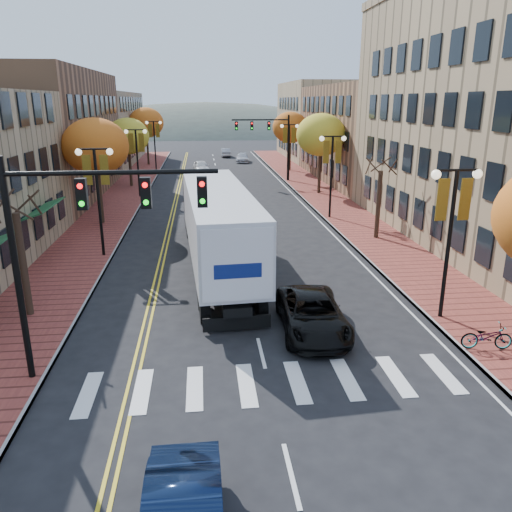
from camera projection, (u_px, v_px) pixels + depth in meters
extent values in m
plane|color=black|center=(278.00, 423.00, 13.68)|extent=(200.00, 200.00, 0.00)
cube|color=brown|center=(121.00, 201.00, 43.56)|extent=(4.00, 85.00, 0.15)
cube|color=brown|center=(322.00, 196.00, 45.42)|extent=(4.00, 85.00, 0.15)
cube|color=brown|center=(30.00, 135.00, 44.44)|extent=(12.00, 24.00, 11.00)
cube|color=#9E8966|center=(89.00, 128.00, 68.38)|extent=(12.00, 26.00, 9.50)
cube|color=brown|center=(390.00, 134.00, 53.94)|extent=(15.00, 24.00, 10.00)
cube|color=#9E8966|center=(337.00, 121.00, 74.66)|extent=(15.00, 20.00, 11.00)
cylinder|color=#382619|center=(23.00, 265.00, 19.67)|extent=(0.28, 0.28, 4.20)
cylinder|color=#382619|center=(100.00, 188.00, 34.74)|extent=(0.28, 0.28, 4.90)
ellipsoid|color=orange|center=(96.00, 146.00, 33.89)|extent=(4.48, 4.48, 3.81)
cylinder|color=#382619|center=(130.00, 163.00, 49.97)|extent=(0.28, 0.28, 4.55)
ellipsoid|color=yellow|center=(128.00, 136.00, 49.18)|extent=(4.16, 4.16, 3.54)
cylinder|color=#382619|center=(148.00, 145.00, 66.98)|extent=(0.28, 0.28, 5.04)
ellipsoid|color=orange|center=(146.00, 123.00, 66.10)|extent=(4.61, 4.61, 3.92)
cylinder|color=#382619|center=(378.00, 205.00, 31.01)|extent=(0.28, 0.28, 4.20)
cylinder|color=#382619|center=(320.00, 166.00, 46.09)|extent=(0.28, 0.28, 4.90)
ellipsoid|color=yellow|center=(321.00, 135.00, 45.23)|extent=(4.48, 4.48, 3.81)
cylinder|color=#382619|center=(290.00, 151.00, 61.29)|extent=(0.28, 0.28, 4.76)
ellipsoid|color=orange|center=(290.00, 127.00, 60.46)|extent=(4.35, 4.35, 3.70)
cylinder|color=black|center=(99.00, 205.00, 27.19)|extent=(0.16, 0.16, 6.00)
cylinder|color=black|center=(94.00, 149.00, 26.29)|extent=(1.60, 0.10, 0.10)
sphere|color=#FFF2CC|center=(78.00, 152.00, 26.25)|extent=(0.36, 0.36, 0.36)
sphere|color=#FFF2CC|center=(110.00, 152.00, 26.42)|extent=(0.36, 0.36, 0.36)
cube|color=#BA8D18|center=(87.00, 170.00, 26.57)|extent=(0.45, 0.03, 1.60)
cube|color=#BA8D18|center=(104.00, 170.00, 26.67)|extent=(0.45, 0.03, 1.60)
cylinder|color=black|center=(138.00, 164.00, 44.26)|extent=(0.16, 0.16, 6.00)
cylinder|color=black|center=(135.00, 130.00, 43.37)|extent=(1.60, 0.10, 0.10)
sphere|color=#FFF2CC|center=(126.00, 132.00, 43.33)|extent=(0.36, 0.36, 0.36)
sphere|color=#FFF2CC|center=(145.00, 131.00, 43.50)|extent=(0.36, 0.36, 0.36)
cube|color=#BA8D18|center=(131.00, 143.00, 43.65)|extent=(0.45, 0.03, 1.60)
cube|color=#BA8D18|center=(141.00, 143.00, 43.74)|extent=(0.45, 0.03, 1.60)
cylinder|color=black|center=(155.00, 147.00, 61.34)|extent=(0.16, 0.16, 6.00)
cylinder|color=black|center=(153.00, 121.00, 60.44)|extent=(1.60, 0.10, 0.10)
sphere|color=#FFF2CC|center=(147.00, 123.00, 60.41)|extent=(0.36, 0.36, 0.36)
sphere|color=#FFF2CC|center=(160.00, 123.00, 60.57)|extent=(0.36, 0.36, 0.36)
cube|color=#BA8D18|center=(150.00, 131.00, 60.73)|extent=(0.45, 0.03, 1.60)
cube|color=#BA8D18|center=(158.00, 131.00, 60.82)|extent=(0.45, 0.03, 1.60)
cylinder|color=black|center=(448.00, 248.00, 19.25)|extent=(0.16, 0.16, 6.00)
cylinder|color=black|center=(457.00, 170.00, 18.35)|extent=(1.60, 0.10, 0.10)
sphere|color=#FFF2CC|center=(436.00, 175.00, 18.31)|extent=(0.36, 0.36, 0.36)
sphere|color=#FFF2CC|center=(477.00, 174.00, 18.48)|extent=(0.36, 0.36, 0.36)
cube|color=#BA8D18|center=(442.00, 200.00, 18.63)|extent=(0.45, 0.03, 1.60)
cube|color=#BA8D18|center=(465.00, 199.00, 18.73)|extent=(0.45, 0.03, 1.60)
cylinder|color=black|center=(331.00, 179.00, 36.32)|extent=(0.16, 0.16, 6.00)
cylinder|color=black|center=(333.00, 136.00, 35.43)|extent=(1.60, 0.10, 0.10)
sphere|color=#FFF2CC|center=(322.00, 139.00, 35.39)|extent=(0.36, 0.36, 0.36)
sphere|color=#FFF2CC|center=(344.00, 138.00, 35.55)|extent=(0.36, 0.36, 0.36)
cube|color=#BA8D18|center=(326.00, 152.00, 35.71)|extent=(0.45, 0.03, 1.60)
cube|color=#BA8D18|center=(338.00, 152.00, 35.80)|extent=(0.45, 0.03, 1.60)
cylinder|color=black|center=(289.00, 153.00, 53.40)|extent=(0.16, 0.16, 6.00)
cylinder|color=black|center=(290.00, 125.00, 52.50)|extent=(1.60, 0.10, 0.10)
sphere|color=#FFF2CC|center=(282.00, 126.00, 52.47)|extent=(0.36, 0.36, 0.36)
sphere|color=#FFF2CC|center=(297.00, 126.00, 52.63)|extent=(0.36, 0.36, 0.36)
cube|color=#BA8D18|center=(285.00, 135.00, 52.79)|extent=(0.45, 0.03, 1.60)
cube|color=#BA8D18|center=(293.00, 135.00, 52.88)|extent=(0.45, 0.03, 1.60)
cylinder|color=black|center=(17.00, 276.00, 14.72)|extent=(0.20, 0.20, 7.00)
cylinder|color=black|center=(112.00, 173.00, 14.13)|extent=(6.00, 0.14, 0.14)
cube|color=black|center=(82.00, 194.00, 14.21)|extent=(0.30, 0.25, 0.90)
sphere|color=#FF0C0C|center=(80.00, 186.00, 14.01)|extent=(0.16, 0.16, 0.16)
cube|color=black|center=(146.00, 193.00, 14.40)|extent=(0.30, 0.25, 0.90)
sphere|color=#FF0C0C|center=(145.00, 185.00, 14.19)|extent=(0.16, 0.16, 0.16)
cube|color=black|center=(202.00, 192.00, 14.57)|extent=(0.30, 0.25, 0.90)
sphere|color=#FF0C0C|center=(202.00, 184.00, 14.36)|extent=(0.16, 0.16, 0.16)
cylinder|color=black|center=(288.00, 149.00, 53.24)|extent=(0.20, 0.20, 7.00)
cylinder|color=black|center=(260.00, 120.00, 52.04)|extent=(6.00, 0.14, 0.14)
cube|color=black|center=(269.00, 126.00, 52.31)|extent=(0.30, 0.25, 0.90)
sphere|color=#FF0C0C|center=(269.00, 123.00, 52.10)|extent=(0.16, 0.16, 0.16)
cube|color=black|center=(252.00, 126.00, 52.12)|extent=(0.30, 0.25, 0.90)
sphere|color=#FF0C0C|center=(252.00, 123.00, 51.91)|extent=(0.16, 0.16, 0.16)
cube|color=black|center=(236.00, 126.00, 51.95)|extent=(0.30, 0.25, 0.90)
sphere|color=#FF0C0C|center=(236.00, 123.00, 51.75)|extent=(0.16, 0.16, 0.16)
cube|color=black|center=(219.00, 257.00, 25.08)|extent=(1.98, 14.16, 0.38)
cube|color=silver|center=(218.00, 220.00, 24.51)|extent=(3.72, 14.27, 3.04)
cube|color=black|center=(205.00, 206.00, 32.99)|extent=(2.92, 3.43, 2.72)
cylinder|color=black|center=(205.00, 310.00, 19.70)|extent=(0.45, 1.11, 1.09)
cylinder|color=black|center=(261.00, 306.00, 20.07)|extent=(0.45, 1.11, 1.09)
cylinder|color=black|center=(202.00, 298.00, 20.92)|extent=(0.45, 1.11, 1.09)
cylinder|color=black|center=(256.00, 294.00, 21.30)|extent=(0.45, 1.11, 1.09)
cylinder|color=black|center=(190.00, 229.00, 31.95)|extent=(0.45, 1.11, 1.09)
cylinder|color=black|center=(225.00, 228.00, 32.33)|extent=(0.45, 1.11, 1.09)
cylinder|color=black|center=(188.00, 221.00, 34.20)|extent=(0.45, 1.11, 1.09)
cylinder|color=black|center=(221.00, 220.00, 34.57)|extent=(0.45, 1.11, 1.09)
imported|color=black|center=(312.00, 314.00, 18.92)|extent=(2.56, 5.20, 1.42)
imported|color=silver|center=(201.00, 167.00, 60.50)|extent=(2.20, 4.46, 1.46)
imported|color=#B9BAC2|center=(242.00, 158.00, 70.95)|extent=(2.11, 4.43, 1.25)
imported|color=#A8A8AF|center=(225.00, 153.00, 77.73)|extent=(1.51, 3.96, 1.29)
imported|color=gray|center=(487.00, 337.00, 17.32)|extent=(1.82, 0.85, 0.92)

